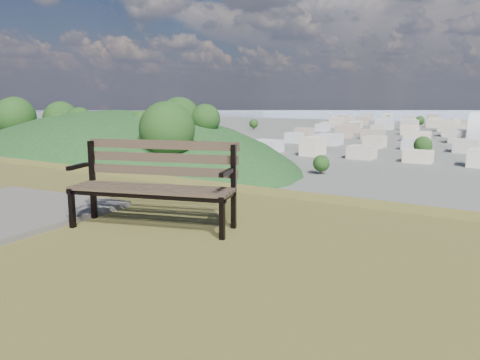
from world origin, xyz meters
The scene contains 3 objects.
park_bench centered at (-1.28, 1.69, 25.59)m, with size 2.10×1.21×1.05m.
green_wooded_hill centered at (-133.78, 124.98, 0.13)m, with size 170.65×136.52×85.33m.
city_trees centered at (-26.39, 319.00, 4.83)m, with size 406.52×387.20×9.98m.
Camera 1 is at (2.60, -2.52, 26.57)m, focal length 35.00 mm.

